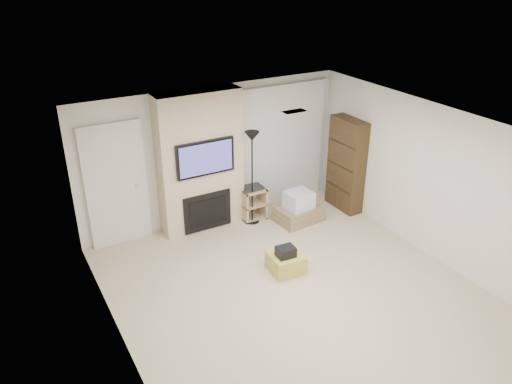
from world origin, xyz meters
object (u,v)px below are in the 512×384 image
floor_lamp (252,152)px  bookshelf (346,165)px  ottoman (286,262)px  box_stack (298,209)px  av_stand (253,201)px

floor_lamp → bookshelf: bookshelf is taller
ottoman → box_stack: size_ratio=0.55×
ottoman → bookshelf: (2.17, 1.29, 0.75)m
ottoman → floor_lamp: (0.32, 1.65, 1.23)m
floor_lamp → box_stack: floor_lamp is taller
ottoman → bookshelf: size_ratio=0.28×
ottoman → floor_lamp: size_ratio=0.28×
av_stand → ottoman: bearing=-102.5°
ottoman → box_stack: bearing=49.5°
floor_lamp → bookshelf: size_ratio=0.98×
floor_lamp → bookshelf: (1.85, -0.36, -0.48)m
floor_lamp → av_stand: (0.08, 0.12, -1.04)m
box_stack → floor_lamp: bearing=155.1°
ottoman → box_stack: box_stack is taller
ottoman → floor_lamp: bearing=79.1°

